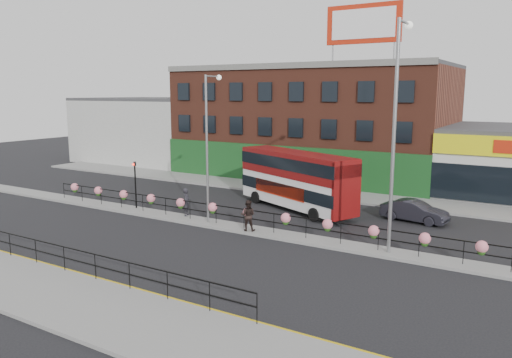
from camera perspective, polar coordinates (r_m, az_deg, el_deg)
The scene contains 18 objects.
ground at distance 29.87m, azimuth -3.00°, elevation -5.58°, with size 120.00×120.00×0.00m, color black.
south_pavement at distance 21.56m, azimuth -21.70°, elevation -12.33°, with size 60.00×4.00×0.15m, color gray.
north_pavement at distance 40.06m, azimuth 6.70°, elevation -1.52°, with size 60.00×4.00×0.15m, color gray.
median at distance 29.85m, azimuth -3.01°, elevation -5.44°, with size 60.00×1.60×0.15m, color gray.
yellow_line_inner at distance 22.92m, azimuth -17.04°, elevation -10.89°, with size 60.00×0.10×0.01m, color gold.
yellow_line_outer at distance 22.81m, azimuth -17.38°, elevation -11.01°, with size 60.00×0.10×0.01m, color gold.
brick_building at distance 48.26m, azimuth 6.45°, elevation 6.48°, with size 25.00×12.21×10.30m.
warehouse_west at distance 59.78m, azimuth -11.53°, elevation 5.58°, with size 15.50×12.00×7.30m.
billboard at distance 41.43m, azimuth 12.18°, elevation 16.93°, with size 6.00×0.29×4.40m.
median_railing at distance 29.61m, azimuth -3.02°, elevation -3.63°, with size 30.04×0.56×1.23m.
south_railing at distance 23.85m, azimuth -21.12°, elevation -7.88°, with size 20.04×0.05×1.12m.
double_decker_bus at distance 33.92m, azimuth 4.64°, elevation 0.49°, with size 9.91×6.10×3.97m.
car at distance 32.58m, azimuth 17.65°, elevation -3.52°, with size 4.21×1.93×1.34m, color #26262F.
pedestrian_a at distance 32.18m, azimuth -7.94°, elevation -2.62°, with size 0.63×0.76×1.79m, color #232228.
pedestrian_b at distance 28.46m, azimuth -0.94°, elevation -4.18°, with size 1.06×0.95×1.79m, color black.
lamp_column_west at distance 29.95m, azimuth -5.39°, elevation 4.93°, with size 0.32×1.55×8.85m.
lamp_column_east at distance 24.92m, azimuth 15.76°, elevation 6.85°, with size 0.40×1.97×11.23m.
traffic_light_median at distance 34.67m, azimuth -13.67°, elevation 0.50°, with size 0.15×0.28×3.65m.
Camera 1 is at (16.26, -23.75, 7.99)m, focal length 35.00 mm.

